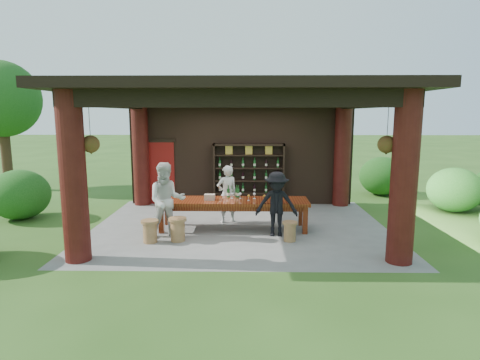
{
  "coord_description": "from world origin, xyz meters",
  "views": [
    {
      "loc": [
        0.17,
        -9.92,
        2.86
      ],
      "look_at": [
        0.0,
        0.4,
        1.15
      ],
      "focal_mm": 30.0,
      "sensor_mm": 36.0,
      "label": 1
    }
  ],
  "objects_px": {
    "stool_near_left": "(178,229)",
    "guest_woman": "(167,201)",
    "stool_far_left": "(150,231)",
    "wine_shelf": "(249,175)",
    "tasting_table": "(233,204)",
    "host": "(227,194)",
    "guest_man": "(277,204)",
    "napkin_basket": "(210,197)",
    "stool_near_right": "(290,231)"
  },
  "relations": [
    {
      "from": "stool_near_right",
      "to": "stool_near_left",
      "type": "bearing_deg",
      "value": -179.25
    },
    {
      "from": "tasting_table",
      "to": "stool_far_left",
      "type": "relative_size",
      "value": 7.2
    },
    {
      "from": "stool_near_left",
      "to": "host",
      "type": "xyz_separation_m",
      "value": [
        1.04,
        1.63,
        0.48
      ]
    },
    {
      "from": "stool_near_right",
      "to": "host",
      "type": "relative_size",
      "value": 0.3
    },
    {
      "from": "host",
      "to": "napkin_basket",
      "type": "bearing_deg",
      "value": 34.92
    },
    {
      "from": "wine_shelf",
      "to": "guest_man",
      "type": "xyz_separation_m",
      "value": [
        0.64,
        -3.17,
        -0.21
      ]
    },
    {
      "from": "stool_near_left",
      "to": "stool_near_right",
      "type": "relative_size",
      "value": 1.19
    },
    {
      "from": "napkin_basket",
      "to": "host",
      "type": "bearing_deg",
      "value": 59.24
    },
    {
      "from": "tasting_table",
      "to": "guest_man",
      "type": "height_order",
      "value": "guest_man"
    },
    {
      "from": "tasting_table",
      "to": "host",
      "type": "bearing_deg",
      "value": 106.43
    },
    {
      "from": "host",
      "to": "guest_woman",
      "type": "distance_m",
      "value": 1.93
    },
    {
      "from": "wine_shelf",
      "to": "stool_near_right",
      "type": "bearing_deg",
      "value": -75.67
    },
    {
      "from": "tasting_table",
      "to": "stool_near_left",
      "type": "height_order",
      "value": "tasting_table"
    },
    {
      "from": "host",
      "to": "stool_near_right",
      "type": "bearing_deg",
      "value": 108.98
    },
    {
      "from": "stool_near_right",
      "to": "napkin_basket",
      "type": "xyz_separation_m",
      "value": [
        -1.9,
        0.92,
        0.58
      ]
    },
    {
      "from": "tasting_table",
      "to": "stool_near_left",
      "type": "bearing_deg",
      "value": -141.38
    },
    {
      "from": "wine_shelf",
      "to": "host",
      "type": "distance_m",
      "value": 2.09
    },
    {
      "from": "stool_far_left",
      "to": "guest_man",
      "type": "distance_m",
      "value": 2.97
    },
    {
      "from": "guest_woman",
      "to": "stool_far_left",
      "type": "bearing_deg",
      "value": -148.85
    },
    {
      "from": "stool_far_left",
      "to": "guest_woman",
      "type": "relative_size",
      "value": 0.29
    },
    {
      "from": "stool_near_right",
      "to": "stool_far_left",
      "type": "bearing_deg",
      "value": -177.26
    },
    {
      "from": "guest_woman",
      "to": "guest_man",
      "type": "height_order",
      "value": "guest_woman"
    },
    {
      "from": "stool_near_right",
      "to": "stool_far_left",
      "type": "height_order",
      "value": "stool_far_left"
    },
    {
      "from": "stool_near_left",
      "to": "tasting_table",
      "type": "bearing_deg",
      "value": 38.62
    },
    {
      "from": "host",
      "to": "guest_woman",
      "type": "relative_size",
      "value": 0.86
    },
    {
      "from": "tasting_table",
      "to": "stool_near_left",
      "type": "relative_size",
      "value": 6.9
    },
    {
      "from": "wine_shelf",
      "to": "napkin_basket",
      "type": "height_order",
      "value": "wine_shelf"
    },
    {
      "from": "guest_woman",
      "to": "wine_shelf",
      "type": "bearing_deg",
      "value": 46.56
    },
    {
      "from": "stool_far_left",
      "to": "napkin_basket",
      "type": "xyz_separation_m",
      "value": [
        1.25,
        1.08,
        0.55
      ]
    },
    {
      "from": "wine_shelf",
      "to": "guest_woman",
      "type": "distance_m",
      "value": 3.9
    },
    {
      "from": "wine_shelf",
      "to": "tasting_table",
      "type": "relative_size",
      "value": 0.6
    },
    {
      "from": "wine_shelf",
      "to": "stool_near_right",
      "type": "xyz_separation_m",
      "value": [
        0.92,
        -3.59,
        -0.74
      ]
    },
    {
      "from": "stool_near_right",
      "to": "host",
      "type": "xyz_separation_m",
      "value": [
        -1.5,
        1.59,
        0.52
      ]
    },
    {
      "from": "tasting_table",
      "to": "host",
      "type": "distance_m",
      "value": 0.68
    },
    {
      "from": "guest_man",
      "to": "napkin_basket",
      "type": "height_order",
      "value": "guest_man"
    },
    {
      "from": "wine_shelf",
      "to": "tasting_table",
      "type": "height_order",
      "value": "wine_shelf"
    },
    {
      "from": "guest_woman",
      "to": "guest_man",
      "type": "bearing_deg",
      "value": -9.0
    },
    {
      "from": "stool_far_left",
      "to": "guest_woman",
      "type": "bearing_deg",
      "value": 45.39
    },
    {
      "from": "guest_woman",
      "to": "napkin_basket",
      "type": "bearing_deg",
      "value": 24.6
    },
    {
      "from": "stool_far_left",
      "to": "guest_woman",
      "type": "xyz_separation_m",
      "value": [
        0.33,
        0.34,
        0.61
      ]
    },
    {
      "from": "guest_man",
      "to": "napkin_basket",
      "type": "distance_m",
      "value": 1.7
    },
    {
      "from": "tasting_table",
      "to": "host",
      "type": "height_order",
      "value": "host"
    },
    {
      "from": "tasting_table",
      "to": "stool_far_left",
      "type": "distance_m",
      "value": 2.17
    },
    {
      "from": "wine_shelf",
      "to": "guest_man",
      "type": "height_order",
      "value": "wine_shelf"
    },
    {
      "from": "stool_near_left",
      "to": "guest_woman",
      "type": "relative_size",
      "value": 0.3
    },
    {
      "from": "stool_far_left",
      "to": "tasting_table",
      "type": "bearing_deg",
      "value": 30.95
    },
    {
      "from": "stool_near_right",
      "to": "stool_far_left",
      "type": "xyz_separation_m",
      "value": [
        -3.15,
        -0.15,
        0.03
      ]
    },
    {
      "from": "stool_near_left",
      "to": "guest_man",
      "type": "bearing_deg",
      "value": 11.26
    },
    {
      "from": "stool_far_left",
      "to": "guest_woman",
      "type": "height_order",
      "value": "guest_woman"
    },
    {
      "from": "host",
      "to": "guest_woman",
      "type": "xyz_separation_m",
      "value": [
        -1.32,
        -1.41,
        0.12
      ]
    }
  ]
}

